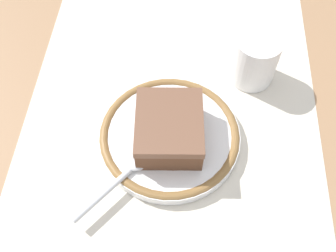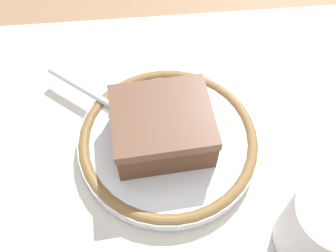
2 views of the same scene
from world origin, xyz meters
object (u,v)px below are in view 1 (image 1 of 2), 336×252
Objects in this scene: spoon at (124,175)px; cup at (254,62)px; cake_slice at (167,129)px; plate at (168,136)px.

spoon is 0.25m from cup.
cake_slice is at bearing 137.06° from cup.
cake_slice is 0.08m from spoon.
cup is (0.19, -0.17, 0.01)m from spoon.
cup is (0.13, -0.12, -0.01)m from cake_slice.
cup is (0.12, -0.12, 0.02)m from plate.
spoon is 1.40× the size of cup.
spoon is at bearing 141.15° from cake_slice.
spoon is (-0.06, 0.05, -0.02)m from cake_slice.
cup reaches higher than spoon.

